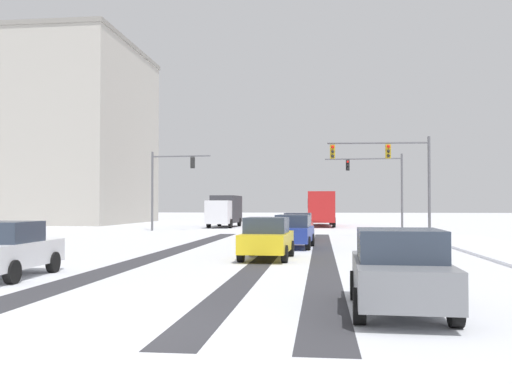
{
  "coord_description": "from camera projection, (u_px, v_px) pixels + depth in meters",
  "views": [
    {
      "loc": [
        3.47,
        -9.14,
        2.08
      ],
      "look_at": [
        0.0,
        20.54,
        2.8
      ],
      "focal_mm": 39.03,
      "sensor_mm": 36.0,
      "label": 1
    }
  ],
  "objects": [
    {
      "name": "car_red_lead",
      "position": [
        298.0,
        226.0,
        33.89
      ],
      "size": [
        1.92,
        4.14,
        1.62
      ],
      "color": "red",
      "rests_on": "ground"
    },
    {
      "name": "wheel_track_right_lane",
      "position": [
        323.0,
        254.0,
        23.59
      ],
      "size": [
        0.95,
        32.27,
        0.01
      ],
      "primitive_type": "cube",
      "color": "#38383D",
      "rests_on": "ground"
    },
    {
      "name": "wheel_track_center",
      "position": [
        168.0,
        253.0,
        24.37
      ],
      "size": [
        1.18,
        32.27,
        0.01
      ],
      "primitive_type": "cube",
      "color": "#38383D",
      "rests_on": "ground"
    },
    {
      "name": "box_truck_delivery",
      "position": [
        225.0,
        210.0,
        53.1
      ],
      "size": [
        2.45,
        7.46,
        3.02
      ],
      "color": "silver",
      "rests_on": "ground"
    },
    {
      "name": "traffic_signal_near_right",
      "position": [
        393.0,
        165.0,
        35.63
      ],
      "size": [
        6.54,
        0.64,
        6.5
      ],
      "color": "#56565B",
      "rests_on": "ground"
    },
    {
      "name": "traffic_signal_far_right",
      "position": [
        380.0,
        178.0,
        47.68
      ],
      "size": [
        6.61,
        0.43,
        6.5
      ],
      "color": "#56565B",
      "rests_on": "ground"
    },
    {
      "name": "car_blue_second",
      "position": [
        293.0,
        231.0,
        27.14
      ],
      "size": [
        2.02,
        4.19,
        1.62
      ],
      "color": "#233899",
      "rests_on": "ground"
    },
    {
      "name": "bus_oncoming",
      "position": [
        320.0,
        206.0,
        56.24
      ],
      "size": [
        2.85,
        11.05,
        3.38
      ],
      "color": "#B21E1E",
      "rests_on": "ground"
    },
    {
      "name": "car_white_fourth",
      "position": [
        7.0,
        249.0,
        15.96
      ],
      "size": [
        2.01,
        4.19,
        1.62
      ],
      "color": "silver",
      "rests_on": "ground"
    },
    {
      "name": "car_grey_fifth",
      "position": [
        399.0,
        270.0,
        10.82
      ],
      "size": [
        1.94,
        4.15,
        1.62
      ],
      "color": "slate",
      "rests_on": "ground"
    },
    {
      "name": "ground_plane",
      "position": [
        116.0,
        328.0,
        9.43
      ],
      "size": [
        300.0,
        300.0,
        0.0
      ],
      "primitive_type": "plane",
      "color": "silver"
    },
    {
      "name": "wheel_track_left_lane",
      "position": [
        271.0,
        254.0,
        23.84
      ],
      "size": [
        0.83,
        32.27,
        0.01
      ],
      "primitive_type": "cube",
      "color": "#38383D",
      "rests_on": "ground"
    },
    {
      "name": "traffic_signal_far_left",
      "position": [
        168.0,
        178.0,
        45.6
      ],
      "size": [
        5.01,
        0.48,
        6.5
      ],
      "color": "#56565B",
      "rests_on": "ground"
    },
    {
      "name": "office_building_far_left_block",
      "position": [
        47.0,
        135.0,
        65.99
      ],
      "size": [
        21.53,
        20.22,
        20.83
      ],
      "color": "#B2ADA3",
      "rests_on": "ground"
    },
    {
      "name": "car_yellow_cab_third",
      "position": [
        267.0,
        238.0,
        21.47
      ],
      "size": [
        1.95,
        4.16,
        1.62
      ],
      "color": "yellow",
      "rests_on": "ground"
    }
  ]
}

